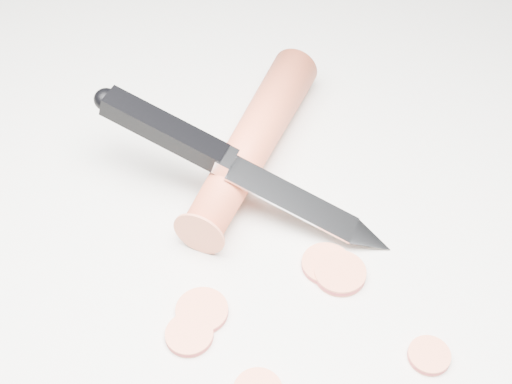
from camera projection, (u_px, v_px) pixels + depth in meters
name	position (u px, v px, depth m)	size (l,w,h in m)	color
ground	(275.00, 255.00, 0.54)	(2.40, 2.40, 0.00)	beige
carrot	(253.00, 142.00, 0.59)	(0.04, 0.04, 0.21)	#D84D2C
carrot_slice_1	(202.00, 311.00, 0.50)	(0.04, 0.04, 0.01)	#DF6C47
carrot_slice_2	(189.00, 335.00, 0.49)	(0.03, 0.03, 0.01)	#DF6C47
carrot_slice_3	(429.00, 356.00, 0.48)	(0.03, 0.03, 0.01)	#DF6C47
carrot_slice_4	(326.00, 264.00, 0.53)	(0.04, 0.04, 0.01)	#DF6C47
carrot_slice_5	(340.00, 273.00, 0.52)	(0.04, 0.04, 0.01)	#DF6C47
kitchen_knife	(243.00, 167.00, 0.54)	(0.19, 0.20, 0.08)	silver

